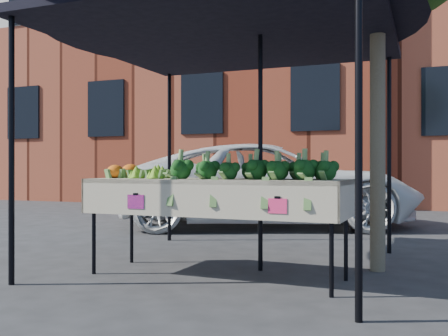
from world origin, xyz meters
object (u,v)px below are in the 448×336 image
at_px(table, 216,228).
at_px(canopy, 230,132).
at_px(vehicle, 268,79).
at_px(street_tree, 378,52).

height_order(table, canopy, canopy).
distance_m(canopy, vehicle, 3.88).
distance_m(table, street_tree, 2.31).
distance_m(vehicle, street_tree, 3.94).
bearing_deg(street_tree, table, -147.93).
relative_size(table, canopy, 0.77).
relative_size(vehicle, street_tree, 1.19).
relative_size(canopy, vehicle, 0.62).
bearing_deg(street_tree, canopy, -167.23).
bearing_deg(table, canopy, 97.02).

